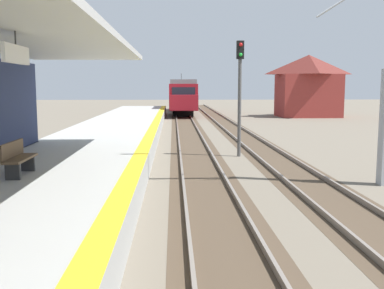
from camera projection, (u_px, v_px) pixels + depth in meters
name	position (u px, v px, depth m)	size (l,w,h in m)	color
station_platform	(57.00, 182.00, 13.16)	(5.00, 80.00, 0.91)	#A8A8A3
track_pair_nearest_platform	(201.00, 169.00, 17.35)	(2.34, 120.00, 0.16)	#4C3D2D
track_pair_middle	(289.00, 169.00, 17.49)	(2.34, 120.00, 0.16)	#4C3D2D
approaching_train	(182.00, 95.00, 53.78)	(2.93, 19.60, 4.76)	maroon
rail_signal_post	(240.00, 86.00, 20.48)	(0.32, 0.34, 5.20)	#4C4C4C
catenary_pylon_far_side	(381.00, 73.00, 14.38)	(5.00, 0.40, 7.50)	#9EA3A8
platform_bench	(17.00, 157.00, 11.78)	(0.45, 1.60, 0.88)	brown
distant_trackside_house	(308.00, 85.00, 47.41)	(6.60, 5.28, 6.40)	maroon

